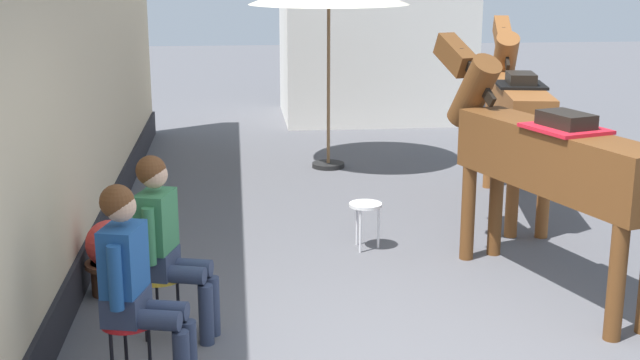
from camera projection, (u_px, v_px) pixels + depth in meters
name	position (u px, v px, depth m)	size (l,w,h in m)	color
ground_plane	(341.00, 234.00, 8.80)	(40.00, 40.00, 0.00)	#56565B
pub_facade_wall	(46.00, 118.00, 6.72)	(0.34, 14.00, 3.40)	#CCB793
distant_cottage	(374.00, 15.00, 14.92)	(3.40, 2.60, 3.50)	silver
seated_visitor_near	(134.00, 278.00, 5.44)	(0.61, 0.48, 1.39)	red
seated_visitor_far	(165.00, 238.00, 6.22)	(0.61, 0.47, 1.39)	gold
saddled_horse_near	(545.00, 156.00, 7.09)	(1.21, 2.89, 2.06)	brown
saddled_horse_far	(516.00, 107.00, 9.47)	(0.81, 2.98, 2.06)	brown
flower_planter_far	(110.00, 256.00, 7.16)	(0.43, 0.43, 0.64)	brown
spare_stool_white	(365.00, 209.00, 8.25)	(0.32, 0.32, 0.46)	white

